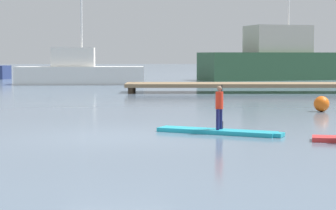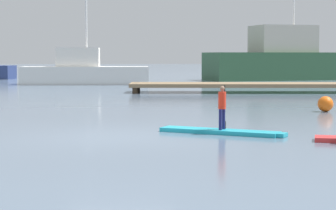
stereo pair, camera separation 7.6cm
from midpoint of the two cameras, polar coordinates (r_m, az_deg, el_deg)
The scene contains 7 objects.
ground_plane at distance 14.93m, azimuth -4.24°, elevation -2.78°, with size 240.00×240.00×0.00m, color slate.
paddleboard_near at distance 15.39m, azimuth 4.95°, elevation -2.38°, with size 2.99×1.75×0.10m.
paddler_child_solo at distance 15.34m, azimuth 4.98°, elevation -0.03°, with size 0.24×0.35×1.05m.
fishing_boat_white_large at distance 49.48m, azimuth 10.42°, elevation 3.94°, with size 12.80×7.14×11.42m.
fishing_boat_green_midground at distance 41.55m, azimuth -7.44°, elevation 2.96°, with size 8.22×2.90×6.81m.
floating_dock at distance 32.54m, azimuth 7.59°, elevation 1.78°, with size 12.31×2.54×0.47m.
mooring_buoy_far at distance 21.88m, azimuth 13.91°, elevation 0.09°, with size 0.52×0.52×0.52m, color orange.
Camera 2 is at (1.28, -14.76, 1.88)m, focal length 68.63 mm.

